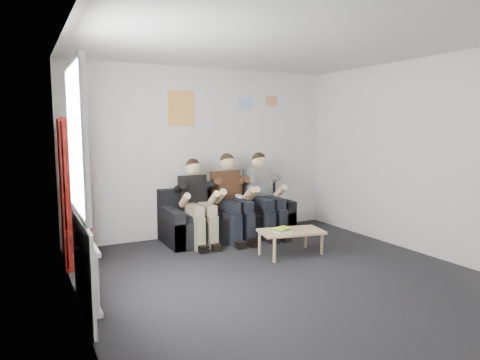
# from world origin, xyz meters

# --- Properties ---
(room_shell) EXTENTS (5.00, 5.00, 5.00)m
(room_shell) POSITION_xyz_m (0.00, 0.00, 1.35)
(room_shell) COLOR black
(room_shell) RESTS_ON ground
(sofa) EXTENTS (2.06, 0.84, 0.80)m
(sofa) POSITION_xyz_m (0.20, 2.11, 0.29)
(sofa) COLOR black
(sofa) RESTS_ON ground
(bookshelf) EXTENTS (0.28, 0.84, 1.87)m
(bookshelf) POSITION_xyz_m (-2.08, 1.88, 0.94)
(bookshelf) COLOR maroon
(bookshelf) RESTS_ON ground
(coffee_table) EXTENTS (0.86, 0.47, 0.34)m
(coffee_table) POSITION_xyz_m (0.58, 0.84, 0.30)
(coffee_table) COLOR tan
(coffee_table) RESTS_ON ground
(game_cases) EXTENTS (0.25, 0.22, 0.05)m
(game_cases) POSITION_xyz_m (0.43, 0.83, 0.37)
(game_cases) COLOR white
(game_cases) RESTS_ON coffee_table
(person_left) EXTENTS (0.40, 0.86, 1.29)m
(person_left) POSITION_xyz_m (-0.37, 1.91, 0.64)
(person_left) COLOR black
(person_left) RESTS_ON sofa
(person_middle) EXTENTS (0.43, 0.92, 1.35)m
(person_middle) POSITION_xyz_m (0.20, 1.91, 0.66)
(person_middle) COLOR #52331B
(person_middle) RESTS_ON sofa
(person_right) EXTENTS (0.43, 0.92, 1.35)m
(person_right) POSITION_xyz_m (0.78, 1.91, 0.66)
(person_right) COLOR silver
(person_right) RESTS_ON sofa
(radiator) EXTENTS (0.10, 0.64, 0.60)m
(radiator) POSITION_xyz_m (-2.15, 0.20, 0.35)
(radiator) COLOR white
(radiator) RESTS_ON ground
(window) EXTENTS (0.05, 1.30, 2.36)m
(window) POSITION_xyz_m (-2.22, 0.20, 1.03)
(window) COLOR white
(window) RESTS_ON room_shell
(poster_large) EXTENTS (0.42, 0.01, 0.55)m
(poster_large) POSITION_xyz_m (-0.40, 2.49, 2.05)
(poster_large) COLOR #F1EF55
(poster_large) RESTS_ON room_shell
(poster_blue) EXTENTS (0.25, 0.01, 0.20)m
(poster_blue) POSITION_xyz_m (0.75, 2.49, 2.15)
(poster_blue) COLOR #4497E7
(poster_blue) RESTS_ON room_shell
(poster_pink) EXTENTS (0.22, 0.01, 0.18)m
(poster_pink) POSITION_xyz_m (1.25, 2.49, 2.20)
(poster_pink) COLOR #BC3A72
(poster_pink) RESTS_ON room_shell
(poster_sign) EXTENTS (0.20, 0.01, 0.14)m
(poster_sign) POSITION_xyz_m (-1.00, 2.49, 2.25)
(poster_sign) COLOR white
(poster_sign) RESTS_ON room_shell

